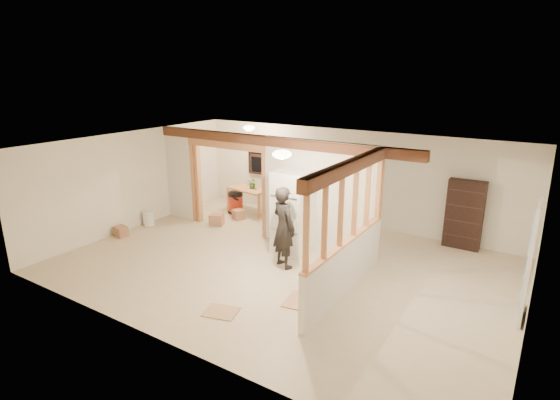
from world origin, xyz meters
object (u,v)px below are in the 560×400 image
Objects in this scene: work_table at (249,201)px; bookshelf at (464,215)px; refrigerator at (293,212)px; woman at (284,227)px; shop_vac at (236,202)px.

bookshelf is (5.66, 0.59, 0.43)m from work_table.
refrigerator is at bearing -144.35° from bookshelf.
woman reaches higher than work_table.
woman is at bearing -133.75° from bookshelf.
refrigerator is at bearing -49.64° from woman.
bookshelf reaches higher than work_table.
refrigerator is 1.16× the size of bookshelf.
refrigerator reaches higher than work_table.
shop_vac is at bearing 151.38° from refrigerator.
bookshelf is at bearing 6.91° from shop_vac.
work_table is 1.92× the size of shop_vac.
woman is 2.81× the size of shop_vac.
refrigerator reaches higher than shop_vac.
shop_vac is (-2.84, 1.55, -0.63)m from refrigerator.
bookshelf is (6.02, 0.73, 0.49)m from shop_vac.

